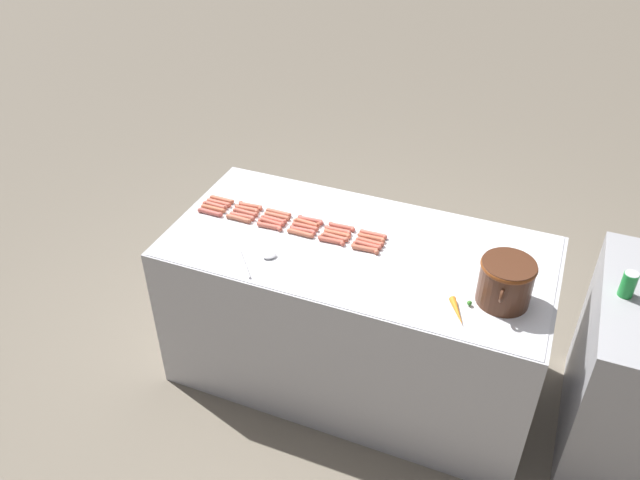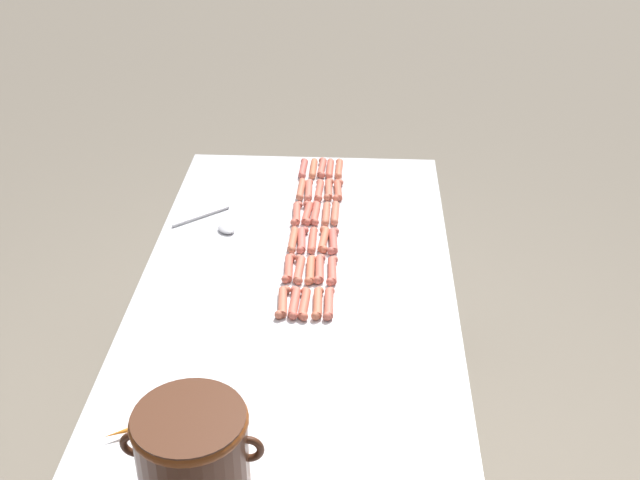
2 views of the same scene
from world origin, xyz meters
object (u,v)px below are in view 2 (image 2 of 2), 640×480
Objects in this scene: hot_dog_8 at (326,214)px; hot_dog_24 at (303,169)px; hot_dog_20 at (307,213)px; hot_dog_28 at (289,268)px; hot_dog_6 at (330,169)px; hot_dog_14 at (315,213)px; hot_dog_4 at (332,270)px; hot_dog_17 at (304,304)px; serving_spoon at (218,225)px; hot_dog_9 at (324,239)px; hot_dog_13 at (319,190)px; hot_dog_0 at (339,169)px; hot_dog_7 at (329,189)px; hot_dog_15 at (313,240)px; hot_dog_27 at (293,240)px; hot_dog_21 at (302,240)px; hot_dog_1 at (338,190)px; hot_dog_5 at (329,303)px; hot_dog_2 at (335,213)px; hot_dog_12 at (322,168)px; hot_dog_3 at (333,241)px; hot_dog_19 at (309,190)px; bean_pot at (192,450)px; hot_dog_29 at (283,302)px; hot_dog_10 at (320,269)px; hot_dog_26 at (297,213)px; hot_dog_18 at (313,169)px; hot_dog_23 at (294,303)px; hot_dog_11 at (318,303)px; hot_dog_25 at (301,189)px; hot_dog_16 at (310,270)px; hot_dog_22 at (299,269)px.

hot_dog_8 is 1.00× the size of hot_dog_24.
hot_dog_20 is 1.00× the size of hot_dog_28.
hot_dog_6 is 1.00× the size of hot_dog_14.
hot_dog_4 and hot_dog_17 have the same top height.
hot_dog_17 reaches higher than serving_spoon.
hot_dog_13 is (0.03, -0.34, 0.00)m from hot_dog_9.
hot_dog_0 is 0.17m from hot_dog_7.
serving_spoon is (0.33, 0.09, -0.00)m from hot_dog_14.
hot_dog_15 is 1.00× the size of hot_dog_20.
hot_dog_21 is at bearing -179.53° from hot_dog_27.
hot_dog_1 is 0.03m from hot_dog_7.
hot_dog_21 is at bearing -73.67° from hot_dog_5.
hot_dog_27 is at bearing 79.69° from hot_dog_6.
hot_dog_12 is at bearing -79.72° from hot_dog_2.
hot_dog_21 is at bearing -99.75° from hot_dog_28.
hot_dog_3 is 0.65× the size of serving_spoon.
bean_pot reaches higher than hot_dog_19.
hot_dog_6 is 0.89m from hot_dog_29.
hot_dog_15 is at bearing 99.25° from hot_dog_20.
hot_dog_3 is 1.00× the size of hot_dog_14.
hot_dog_15 is at bearing -90.25° from hot_dog_17.
hot_dog_27 is at bearing -90.21° from hot_dog_29.
hot_dog_12 and hot_dog_21 have the same top height.
hot_dog_21 is 0.35m from hot_dog_29.
hot_dog_10 is 1.00× the size of hot_dog_26.
hot_dog_0 is 1.00× the size of hot_dog_19.
hot_dog_7 is at bearing -93.02° from hot_dog_17.
hot_dog_18 is at bearing -93.64° from hot_dog_27.
hot_dog_3 and hot_dog_5 have the same top height.
hot_dog_5 is 1.00× the size of hot_dog_17.
hot_dog_20 and hot_dog_23 have the same top height.
hot_dog_11 is 1.00× the size of hot_dog_15.
hot_dog_2 is at bearing -93.22° from hot_dog_11.
hot_dog_10 is at bearing 93.25° from hot_dog_13.
hot_dog_25 is at bearing 69.93° from hot_dog_12.
hot_dog_28 is at bearing 69.66° from hot_dog_15.
hot_dog_6 is at bearing -89.79° from hot_dog_11.
hot_dog_1 is at bearing -119.64° from hot_dog_20.
hot_dog_9 and hot_dog_12 have the same top height.
hot_dog_3 is 0.19m from hot_dog_16.
hot_dog_1 is 0.72m from hot_dog_29.
hot_dog_7 is 1.00× the size of hot_dog_20.
hot_dog_14 is (0.03, -0.35, 0.00)m from hot_dog_10.
hot_dog_25 is at bearing 2.27° from hot_dog_7.
hot_dog_12 is 0.03m from hot_dog_18.
hot_dog_1 is 0.37m from hot_dog_21.
hot_dog_25 is 1.41m from bean_pot.
hot_dog_29 is at bearing 68.30° from hot_dog_16.
hot_dog_11 and hot_dog_22 have the same top height.
hot_dog_29 is (0.03, -0.00, 0.00)m from hot_dog_23.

